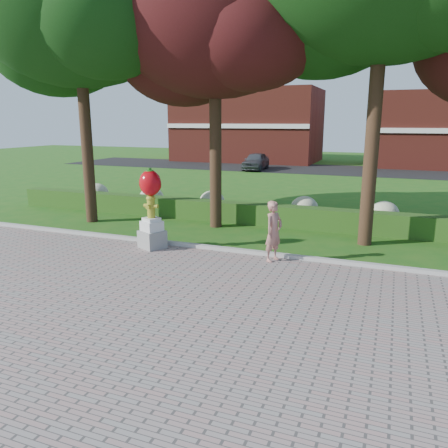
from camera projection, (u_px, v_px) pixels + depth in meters
name	position (u px, v px, depth m)	size (l,w,h in m)	color
ground	(198.00, 287.00, 10.63)	(100.00, 100.00, 0.00)	#1D5B16
walkway	(94.00, 372.00, 7.00)	(40.00, 14.00, 0.04)	gray
curb	(239.00, 251.00, 13.33)	(40.00, 0.18, 0.15)	#ADADA5
lawn_hedge	(273.00, 215.00, 16.88)	(24.00, 0.70, 0.80)	#234E16
hydrangea_row	(294.00, 208.00, 17.55)	(20.10, 1.10, 0.99)	tan
street	(340.00, 170.00, 36.01)	(50.00, 8.00, 0.02)	black
building_left	(248.00, 126.00, 44.18)	(14.00, 8.00, 7.00)	maroon
building_right	(445.00, 130.00, 37.88)	(12.00, 8.00, 6.40)	maroon
tree_far_left	(76.00, 8.00, 15.93)	(9.00, 7.68, 11.66)	black
tree_mid_left	(213.00, 23.00, 15.21)	(8.25, 7.04, 10.69)	black
hydrant_sculpture	(151.00, 206.00, 13.55)	(0.91, 0.91, 2.52)	gray
woman	(274.00, 231.00, 12.36)	(0.63, 0.42, 1.74)	#B17165
parked_car	(256.00, 161.00, 36.07)	(1.66, 4.12, 1.40)	#45484D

